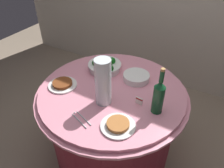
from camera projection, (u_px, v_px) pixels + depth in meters
The scene contains 10 objects.
ground_plane at pixel (112, 150), 2.08m from camera, with size 6.00×6.00×0.00m, color gray.
buffet_table at pixel (112, 123), 1.85m from camera, with size 1.16×1.16×0.74m.
broccoli_bowl at pixel (105, 65), 1.82m from camera, with size 0.28×0.28×0.11m.
plate_stack at pixel (136, 77), 1.72m from camera, with size 0.21×0.21×0.05m.
wine_bottle at pixel (159, 96), 1.37m from camera, with size 0.07×0.07×0.34m.
decorative_fruit_vase at pixel (103, 85), 1.43m from camera, with size 0.11×0.11×0.34m.
serving_tongs at pixel (81, 119), 1.38m from camera, with size 0.17×0.10×0.01m.
food_plate_peanuts at pixel (118, 125), 1.33m from camera, with size 0.22×0.22×0.03m.
food_plate_stir_fry at pixel (63, 84), 1.66m from camera, with size 0.22×0.22×0.04m.
label_placard_front at pixel (139, 101), 1.48m from camera, with size 0.05×0.01×0.05m.
Camera 1 is at (0.64, -1.12, 1.75)m, focal length 34.71 mm.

